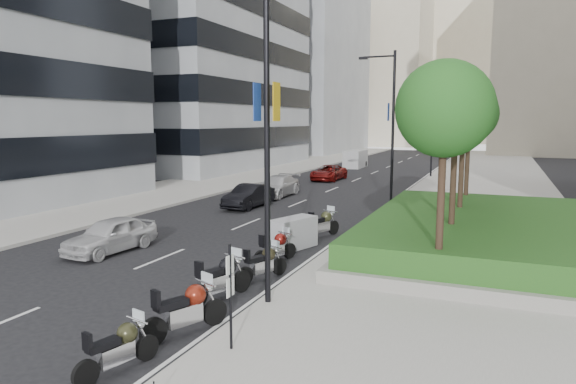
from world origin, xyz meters
The scene contains 30 objects.
ground centered at (0.00, 0.00, 0.00)m, with size 160.00×160.00×0.00m, color black.
sidewalk_right centered at (9.00, 30.00, 0.07)m, with size 10.00×100.00×0.15m, color #9E9B93.
sidewalk_left centered at (-12.00, 30.00, 0.07)m, with size 8.00×100.00×0.15m, color #9E9B93.
lane_edge centered at (3.70, 30.00, 0.01)m, with size 0.12×100.00×0.01m, color silver.
lane_centre centered at (-1.50, 30.00, 0.01)m, with size 0.12×100.00×0.01m, color silver.
building_grey_far centered at (-24.00, 70.00, 15.00)m, with size 22.00×26.00×30.00m, color gray.
building_cream_left centered at (-18.00, 100.00, 17.00)m, with size 26.00×24.00×34.00m, color #B7AD93.
building_cream_centre centered at (2.00, 120.00, 19.00)m, with size 30.00×24.00×38.00m, color #B7AD93.
planter centered at (10.00, 10.00, 0.35)m, with size 10.00×14.00×0.40m, color gray.
hedge centered at (10.00, 10.00, 0.95)m, with size 9.40×13.40×0.80m, color #154A1B.
tree_0 centered at (8.50, 4.00, 5.42)m, with size 2.80×2.80×6.30m.
tree_1 centered at (8.50, 8.00, 5.42)m, with size 2.80×2.80×6.30m.
tree_2 centered at (8.50, 12.00, 5.42)m, with size 2.80×2.80×6.30m.
tree_3 centered at (8.50, 16.00, 5.42)m, with size 2.80×2.80×6.30m.
lamp_post_0 centered at (4.14, 1.00, 5.07)m, with size 2.34×0.45×9.00m.
lamp_post_1 centered at (4.14, 18.00, 5.07)m, with size 2.34×0.45×9.00m.
lamp_post_2 centered at (4.14, 36.00, 5.07)m, with size 2.34×0.45×9.00m.
parking_sign centered at (4.80, -2.00, 1.46)m, with size 0.06×0.32×2.50m.
motorcycle_0 centered at (3.08, -3.57, 0.53)m, with size 0.75×1.97×1.00m.
motorcycle_1 centered at (3.29, -1.43, 0.64)m, with size 1.13×2.26×1.19m.
motorcycle_2 centered at (2.81, 1.03, 0.64)m, with size 0.97×2.32×1.19m.
motorcycle_3 centered at (3.14, 3.19, 0.55)m, with size 0.97×1.96×1.03m.
motorcycle_4 centered at (2.68, 5.22, 0.55)m, with size 0.94×1.99×1.04m.
motorcycle_5 centered at (2.54, 7.27, 0.63)m, with size 1.46×2.24×1.26m.
motorcycle_6 centered at (2.94, 9.71, 0.60)m, with size 1.02×2.17×1.13m.
car_a centered at (-3.90, 4.08, 0.68)m, with size 1.61×4.01×1.37m, color silver.
car_b centered at (-3.62, 15.44, 0.68)m, with size 1.45×4.15×1.37m, color black.
car_c centered at (-3.93, 20.26, 0.69)m, with size 1.94×4.78×1.39m, color #B5B5B7.
car_d centered at (-3.64, 30.71, 0.65)m, with size 2.16×4.69×1.30m, color #660D0C.
delivery_van centered at (-4.69, 43.28, 0.88)m, with size 1.80×4.55×1.90m.
Camera 1 is at (10.05, -11.38, 5.11)m, focal length 32.00 mm.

